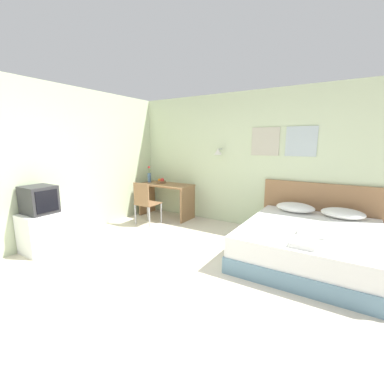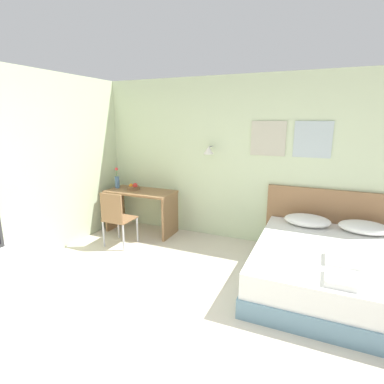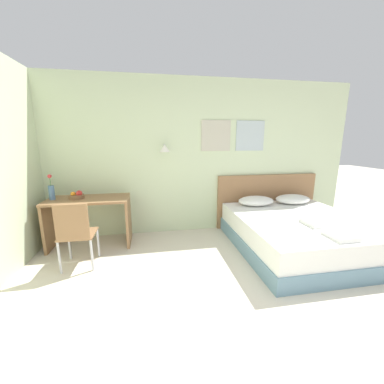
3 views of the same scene
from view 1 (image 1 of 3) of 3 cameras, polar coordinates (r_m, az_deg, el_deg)
ground_plane at (r=3.23m, az=-7.36°, el=-20.62°), size 24.00×24.00×0.00m
wall_back at (r=5.25m, az=12.24°, el=6.87°), size 5.78×0.31×2.65m
wall_left at (r=4.74m, az=-33.10°, el=4.85°), size 0.06×5.80×2.65m
bed at (r=4.12m, az=24.71°, el=-10.48°), size 1.82×2.01×0.50m
headboard at (r=5.04m, az=26.46°, el=-3.84°), size 1.94×0.06×0.99m
pillow_left at (r=4.78m, az=21.97°, el=-3.19°), size 0.63×0.42×0.16m
pillow_right at (r=4.72m, az=30.49°, el=-4.10°), size 0.63×0.42×0.16m
folded_towel_near_foot at (r=3.74m, az=25.22°, el=-8.07°), size 0.34×0.32×0.06m
folded_towel_mid_bed at (r=3.32m, az=23.64°, el=-10.32°), size 0.27×0.32×0.06m
desk at (r=5.86m, az=-5.76°, el=-0.43°), size 1.20×0.59×0.76m
desk_chair at (r=5.33m, az=-10.45°, el=-1.85°), size 0.42×0.42×0.89m
fruit_bowl at (r=5.94m, az=-6.90°, el=2.35°), size 0.22×0.22×0.12m
flower_vase at (r=6.13m, az=-9.48°, el=3.42°), size 0.08×0.08×0.38m
tv_stand at (r=4.69m, az=-30.25°, el=-7.66°), size 0.46×0.58×0.62m
television at (r=4.56m, az=-30.86°, el=-1.45°), size 0.45×0.41×0.42m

